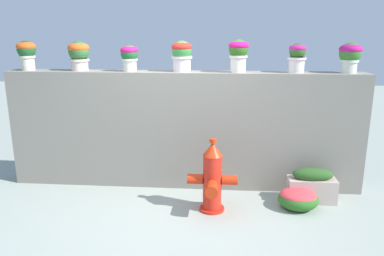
% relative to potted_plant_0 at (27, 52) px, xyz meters
% --- Properties ---
extents(ground_plane, '(24.00, 24.00, 0.00)m').
position_rel_potted_plant_0_xyz_m(ground_plane, '(2.26, -0.96, -1.95)').
color(ground_plane, '#949D92').
extents(stone_wall, '(5.08, 0.40, 1.69)m').
position_rel_potted_plant_0_xyz_m(stone_wall, '(2.26, 0.01, -1.11)').
color(stone_wall, gray).
rests_on(stone_wall, ground).
extents(potted_plant_0, '(0.27, 0.27, 0.42)m').
position_rel_potted_plant_0_xyz_m(potted_plant_0, '(0.00, 0.00, 0.00)').
color(potted_plant_0, beige).
rests_on(potted_plant_0, stone_wall).
extents(potted_plant_1, '(0.30, 0.30, 0.41)m').
position_rel_potted_plant_0_xyz_m(potted_plant_1, '(0.75, 0.04, -0.02)').
color(potted_plant_1, beige).
rests_on(potted_plant_1, stone_wall).
extents(potted_plant_2, '(0.25, 0.25, 0.37)m').
position_rel_potted_plant_0_xyz_m(potted_plant_2, '(1.50, -0.02, -0.04)').
color(potted_plant_2, silver).
rests_on(potted_plant_2, stone_wall).
extents(potted_plant_3, '(0.29, 0.29, 0.43)m').
position_rel_potted_plant_0_xyz_m(potted_plant_3, '(2.24, 0.02, -0.02)').
color(potted_plant_3, silver).
rests_on(potted_plant_3, stone_wall).
extents(potted_plant_4, '(0.28, 0.28, 0.44)m').
position_rel_potted_plant_0_xyz_m(potted_plant_4, '(3.02, -0.03, 0.01)').
color(potted_plant_4, silver).
rests_on(potted_plant_4, stone_wall).
extents(potted_plant_5, '(0.25, 0.25, 0.40)m').
position_rel_potted_plant_0_xyz_m(potted_plant_5, '(3.81, 0.00, -0.03)').
color(potted_plant_5, silver).
rests_on(potted_plant_5, stone_wall).
extents(potted_plant_6, '(0.30, 0.30, 0.41)m').
position_rel_potted_plant_0_xyz_m(potted_plant_6, '(4.51, 0.02, -0.02)').
color(potted_plant_6, silver).
rests_on(potted_plant_6, stone_wall).
extents(fire_hydrant, '(0.64, 0.50, 0.96)m').
position_rel_potted_plant_0_xyz_m(fire_hydrant, '(2.71, -0.83, -1.52)').
color(fire_hydrant, red).
rests_on(fire_hydrant, ground).
extents(flower_bush_left, '(0.52, 0.47, 0.27)m').
position_rel_potted_plant_0_xyz_m(flower_bush_left, '(3.82, -0.67, -1.81)').
color(flower_bush_left, '#2A6520').
rests_on(flower_bush_left, ground).
extents(planter_box, '(0.63, 0.26, 0.47)m').
position_rel_potted_plant_0_xyz_m(planter_box, '(4.04, -0.45, -1.73)').
color(planter_box, '#B6A096').
rests_on(planter_box, ground).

